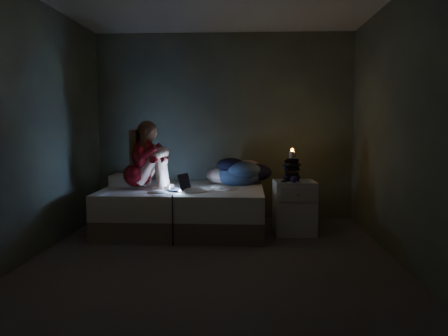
# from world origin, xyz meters

# --- Properties ---
(floor) EXTENTS (3.60, 3.80, 0.02)m
(floor) POSITION_xyz_m (0.00, 0.00, -0.01)
(floor) COLOR #45413F
(floor) RESTS_ON ground
(wall_back) EXTENTS (3.60, 0.02, 2.60)m
(wall_back) POSITION_xyz_m (0.00, 1.91, 1.30)
(wall_back) COLOR #383C34
(wall_back) RESTS_ON ground
(wall_front) EXTENTS (3.60, 0.02, 2.60)m
(wall_front) POSITION_xyz_m (0.00, -1.91, 1.30)
(wall_front) COLOR #383C34
(wall_front) RESTS_ON ground
(wall_left) EXTENTS (0.02, 3.80, 2.60)m
(wall_left) POSITION_xyz_m (-1.81, 0.00, 1.30)
(wall_left) COLOR #383C34
(wall_left) RESTS_ON ground
(wall_right) EXTENTS (0.02, 3.80, 2.60)m
(wall_right) POSITION_xyz_m (1.81, 0.00, 1.30)
(wall_right) COLOR #383C34
(wall_right) RESTS_ON ground
(bed) EXTENTS (1.97, 1.48, 0.54)m
(bed) POSITION_xyz_m (-0.46, 1.10, 0.27)
(bed) COLOR beige
(bed) RESTS_ON ground
(pillow) EXTENTS (0.48, 0.34, 0.14)m
(pillow) POSITION_xyz_m (-1.18, 1.26, 0.61)
(pillow) COLOR silver
(pillow) RESTS_ON bed
(woman) EXTENTS (0.54, 0.38, 0.84)m
(woman) POSITION_xyz_m (-1.00, 0.92, 0.96)
(woman) COLOR #720003
(woman) RESTS_ON bed
(laptop) EXTENTS (0.38, 0.33, 0.22)m
(laptop) POSITION_xyz_m (-0.52, 0.81, 0.65)
(laptop) COLOR black
(laptop) RESTS_ON bed
(clothes_pile) EXTENTS (0.69, 0.59, 0.37)m
(clothes_pile) POSITION_xyz_m (0.21, 1.42, 0.72)
(clothes_pile) COLOR navy
(clothes_pile) RESTS_ON bed
(nightstand) EXTENTS (0.51, 0.46, 0.65)m
(nightstand) POSITION_xyz_m (0.91, 0.98, 0.32)
(nightstand) COLOR silver
(nightstand) RESTS_ON ground
(book_stack) EXTENTS (0.19, 0.25, 0.28)m
(book_stack) POSITION_xyz_m (0.88, 1.02, 0.79)
(book_stack) COLOR black
(book_stack) RESTS_ON nightstand
(candle) EXTENTS (0.07, 0.07, 0.08)m
(candle) POSITION_xyz_m (0.88, 1.02, 0.97)
(candle) COLOR beige
(candle) RESTS_ON book_stack
(phone) EXTENTS (0.11, 0.15, 0.01)m
(phone) POSITION_xyz_m (0.78, 0.92, 0.65)
(phone) COLOR black
(phone) RESTS_ON nightstand
(blue_orb) EXTENTS (0.08, 0.08, 0.08)m
(blue_orb) POSITION_xyz_m (0.87, 0.81, 0.69)
(blue_orb) COLOR navy
(blue_orb) RESTS_ON nightstand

